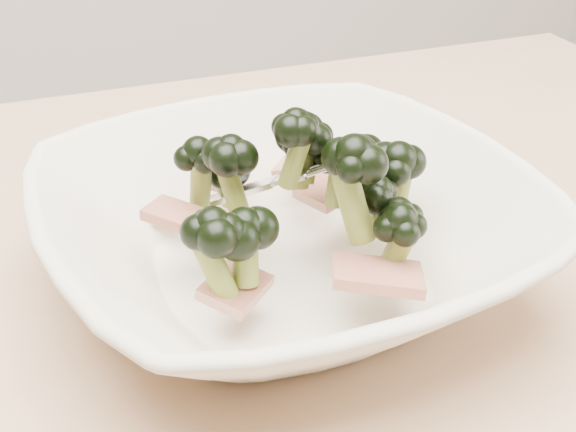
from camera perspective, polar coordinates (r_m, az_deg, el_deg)
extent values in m
cube|color=tan|center=(0.51, -10.95, -9.66)|extent=(1.20, 0.80, 0.04)
cylinder|color=tan|center=(1.18, 14.60, -7.18)|extent=(0.06, 0.06, 0.71)
imported|color=beige|center=(0.51, 0.00, -1.20)|extent=(0.34, 0.34, 0.08)
cylinder|color=olive|center=(0.52, 4.98, 2.57)|extent=(0.02, 0.01, 0.03)
ellipsoid|color=black|center=(0.51, 5.08, 4.61)|extent=(0.03, 0.03, 0.02)
cylinder|color=olive|center=(0.49, 7.78, -1.51)|extent=(0.01, 0.01, 0.03)
ellipsoid|color=black|center=(0.49, 7.92, 0.30)|extent=(0.03, 0.03, 0.02)
cylinder|color=olive|center=(0.48, 7.83, -2.30)|extent=(0.02, 0.02, 0.03)
ellipsoid|color=black|center=(0.47, 7.99, -0.29)|extent=(0.04, 0.04, 0.03)
cylinder|color=olive|center=(0.53, 7.66, 1.32)|extent=(0.03, 0.02, 0.05)
ellipsoid|color=black|center=(0.52, 7.86, 4.01)|extent=(0.04, 0.04, 0.03)
cylinder|color=olive|center=(0.50, 6.37, 0.10)|extent=(0.01, 0.01, 0.03)
ellipsoid|color=black|center=(0.49, 6.49, 1.85)|extent=(0.03, 0.03, 0.02)
cylinder|color=olive|center=(0.55, 5.49, 2.33)|extent=(0.02, 0.03, 0.04)
ellipsoid|color=black|center=(0.54, 5.61, 4.56)|extent=(0.04, 0.04, 0.03)
cylinder|color=olive|center=(0.50, 0.88, 3.70)|extent=(0.02, 0.02, 0.03)
ellipsoid|color=black|center=(0.49, 0.90, 5.77)|extent=(0.03, 0.03, 0.03)
cylinder|color=olive|center=(0.50, 3.55, 2.35)|extent=(0.02, 0.02, 0.03)
ellipsoid|color=black|center=(0.49, 3.62, 4.39)|extent=(0.03, 0.03, 0.03)
cylinder|color=olive|center=(0.50, 1.33, 4.04)|extent=(0.02, 0.02, 0.03)
ellipsoid|color=black|center=(0.49, 1.35, 6.16)|extent=(0.04, 0.04, 0.03)
cylinder|color=olive|center=(0.46, -3.04, -3.06)|extent=(0.02, 0.02, 0.03)
ellipsoid|color=black|center=(0.44, -3.12, -0.75)|extent=(0.04, 0.04, 0.03)
cylinder|color=olive|center=(0.53, -4.40, 1.98)|extent=(0.02, 0.02, 0.03)
ellipsoid|color=black|center=(0.52, -4.48, 3.70)|extent=(0.03, 0.03, 0.03)
cylinder|color=olive|center=(0.51, -6.25, 1.80)|extent=(0.01, 0.02, 0.05)
ellipsoid|color=black|center=(0.50, -6.43, 4.57)|extent=(0.03, 0.03, 0.03)
cylinder|color=olive|center=(0.45, -5.22, -3.71)|extent=(0.03, 0.02, 0.05)
ellipsoid|color=black|center=(0.43, -5.39, -0.67)|extent=(0.04, 0.04, 0.03)
cylinder|color=olive|center=(0.47, 4.59, 0.98)|extent=(0.03, 0.03, 0.05)
ellipsoid|color=black|center=(0.46, 4.75, 4.40)|extent=(0.04, 0.04, 0.03)
cylinder|color=olive|center=(0.47, 0.53, 4.09)|extent=(0.02, 0.02, 0.04)
ellipsoid|color=black|center=(0.46, 0.54, 6.69)|extent=(0.03, 0.03, 0.02)
cylinder|color=olive|center=(0.49, -3.96, 1.95)|extent=(0.02, 0.02, 0.05)
ellipsoid|color=black|center=(0.47, -4.07, 4.72)|extent=(0.03, 0.03, 0.03)
cube|color=maroon|center=(0.57, 1.06, 4.11)|extent=(0.06, 0.06, 0.01)
cube|color=maroon|center=(0.46, 6.40, -4.19)|extent=(0.06, 0.05, 0.02)
cube|color=maroon|center=(0.46, -3.77, -5.08)|extent=(0.05, 0.05, 0.01)
cube|color=maroon|center=(0.49, -7.69, -0.03)|extent=(0.05, 0.05, 0.01)
cube|color=maroon|center=(0.53, 3.16, 1.96)|extent=(0.05, 0.05, 0.01)
cube|color=maroon|center=(0.56, -4.29, 3.04)|extent=(0.04, 0.04, 0.02)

